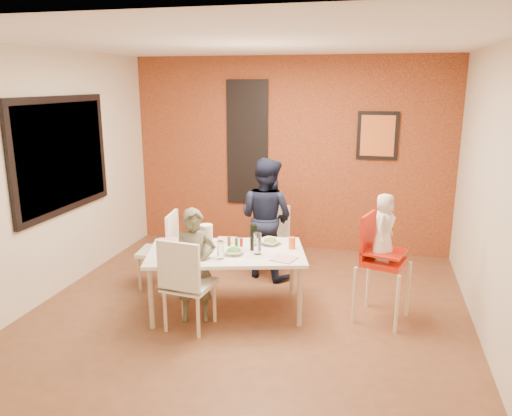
% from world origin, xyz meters
% --- Properties ---
extents(ground, '(4.50, 4.50, 0.00)m').
position_xyz_m(ground, '(0.00, 0.00, 0.00)').
color(ground, brown).
rests_on(ground, ground).
extents(ceiling, '(4.50, 4.50, 0.02)m').
position_xyz_m(ceiling, '(0.00, 0.00, 2.70)').
color(ceiling, white).
rests_on(ceiling, wall_back).
extents(wall_back, '(4.50, 0.02, 2.70)m').
position_xyz_m(wall_back, '(0.00, 2.25, 1.35)').
color(wall_back, beige).
rests_on(wall_back, ground).
extents(wall_front, '(4.50, 0.02, 2.70)m').
position_xyz_m(wall_front, '(0.00, -2.25, 1.35)').
color(wall_front, beige).
rests_on(wall_front, ground).
extents(wall_left, '(0.02, 4.50, 2.70)m').
position_xyz_m(wall_left, '(-2.25, 0.00, 1.35)').
color(wall_left, beige).
rests_on(wall_left, ground).
extents(wall_right, '(0.02, 4.50, 2.70)m').
position_xyz_m(wall_right, '(2.25, 0.00, 1.35)').
color(wall_right, beige).
rests_on(wall_right, ground).
extents(brick_accent_wall, '(4.50, 0.02, 2.70)m').
position_xyz_m(brick_accent_wall, '(0.00, 2.23, 1.35)').
color(brick_accent_wall, maroon).
rests_on(brick_accent_wall, ground).
extents(picture_window_frame, '(0.05, 1.70, 1.30)m').
position_xyz_m(picture_window_frame, '(-2.22, 0.20, 1.55)').
color(picture_window_frame, black).
rests_on(picture_window_frame, wall_left).
extents(picture_window_pane, '(0.02, 1.55, 1.15)m').
position_xyz_m(picture_window_pane, '(-2.21, 0.20, 1.55)').
color(picture_window_pane, black).
rests_on(picture_window_pane, wall_left).
extents(glassblock_strip, '(0.55, 0.03, 1.70)m').
position_xyz_m(glassblock_strip, '(-0.60, 2.21, 1.50)').
color(glassblock_strip, silver).
rests_on(glassblock_strip, wall_back).
extents(glassblock_surround, '(0.60, 0.03, 1.76)m').
position_xyz_m(glassblock_surround, '(-0.60, 2.21, 1.50)').
color(glassblock_surround, black).
rests_on(glassblock_surround, wall_back).
extents(art_print_frame, '(0.54, 0.03, 0.64)m').
position_xyz_m(art_print_frame, '(1.20, 2.21, 1.65)').
color(art_print_frame, black).
rests_on(art_print_frame, wall_back).
extents(art_print_canvas, '(0.44, 0.01, 0.54)m').
position_xyz_m(art_print_canvas, '(1.20, 2.19, 1.65)').
color(art_print_canvas, orange).
rests_on(art_print_canvas, wall_back).
extents(dining_table, '(1.77, 1.28, 0.66)m').
position_xyz_m(dining_table, '(-0.23, -0.03, 0.60)').
color(dining_table, white).
rests_on(dining_table, ground).
extents(chair_near, '(0.48, 0.48, 0.93)m').
position_xyz_m(chair_near, '(-0.48, -0.54, 0.52)').
color(chair_near, silver).
rests_on(chair_near, ground).
extents(chair_far, '(0.50, 0.50, 0.84)m').
position_xyz_m(chair_far, '(-0.03, 1.27, 0.47)').
color(chair_far, white).
rests_on(chair_far, ground).
extents(chair_left, '(0.46, 0.46, 0.90)m').
position_xyz_m(chair_left, '(-1.13, 0.42, 0.50)').
color(chair_left, white).
rests_on(chair_left, ground).
extents(high_chair, '(0.56, 0.56, 1.09)m').
position_xyz_m(high_chair, '(1.29, 0.18, 0.65)').
color(high_chair, red).
rests_on(high_chair, ground).
extents(child_near, '(0.49, 0.40, 1.16)m').
position_xyz_m(child_near, '(-0.47, -0.30, 0.58)').
color(child_near, brown).
rests_on(child_near, ground).
extents(child_far, '(0.88, 0.79, 1.48)m').
position_xyz_m(child_far, '(-0.06, 1.04, 0.74)').
color(child_far, black).
rests_on(child_far, ground).
extents(toddler, '(0.29, 0.37, 0.67)m').
position_xyz_m(toddler, '(1.32, 0.16, 0.97)').
color(toddler, silver).
rests_on(toddler, high_chair).
extents(plate_near_left, '(0.27, 0.27, 0.01)m').
position_xyz_m(plate_near_left, '(-0.55, -0.48, 0.67)').
color(plate_near_left, white).
rests_on(plate_near_left, dining_table).
extents(plate_far_mid, '(0.24, 0.24, 0.01)m').
position_xyz_m(plate_far_mid, '(-0.33, 0.30, 0.67)').
color(plate_far_mid, white).
rests_on(plate_far_mid, dining_table).
extents(plate_near_right, '(0.27, 0.27, 0.01)m').
position_xyz_m(plate_near_right, '(0.39, -0.13, 0.67)').
color(plate_near_right, white).
rests_on(plate_near_right, dining_table).
extents(plate_far_left, '(0.27, 0.27, 0.01)m').
position_xyz_m(plate_far_left, '(-0.95, 0.13, 0.67)').
color(plate_far_left, silver).
rests_on(plate_far_left, dining_table).
extents(salad_bowl_a, '(0.23, 0.23, 0.05)m').
position_xyz_m(salad_bowl_a, '(-0.13, -0.10, 0.69)').
color(salad_bowl_a, white).
rests_on(salad_bowl_a, dining_table).
extents(salad_bowl_b, '(0.28, 0.28, 0.05)m').
position_xyz_m(salad_bowl_b, '(0.16, 0.29, 0.69)').
color(salad_bowl_b, silver).
rests_on(salad_bowl_b, dining_table).
extents(wine_bottle, '(0.07, 0.07, 0.27)m').
position_xyz_m(wine_bottle, '(0.03, 0.07, 0.80)').
color(wine_bottle, black).
rests_on(wine_bottle, dining_table).
extents(wine_glass_a, '(0.06, 0.06, 0.18)m').
position_xyz_m(wine_glass_a, '(-0.22, -0.26, 0.75)').
color(wine_glass_a, white).
rests_on(wine_glass_a, dining_table).
extents(wine_glass_b, '(0.08, 0.08, 0.22)m').
position_xyz_m(wine_glass_b, '(0.10, -0.04, 0.77)').
color(wine_glass_b, white).
rests_on(wine_glass_b, dining_table).
extents(paper_towel_roll, '(0.13, 0.13, 0.29)m').
position_xyz_m(paper_towel_roll, '(-0.41, -0.13, 0.81)').
color(paper_towel_roll, white).
rests_on(paper_towel_roll, dining_table).
extents(condiment_red, '(0.03, 0.03, 0.13)m').
position_xyz_m(condiment_red, '(-0.09, 0.02, 0.73)').
color(condiment_red, red).
rests_on(condiment_red, dining_table).
extents(condiment_green, '(0.03, 0.03, 0.13)m').
position_xyz_m(condiment_green, '(-0.14, 0.03, 0.73)').
color(condiment_green, '#2E6C24').
rests_on(condiment_green, dining_table).
extents(condiment_brown, '(0.03, 0.03, 0.14)m').
position_xyz_m(condiment_brown, '(-0.22, 0.04, 0.73)').
color(condiment_brown, brown).
rests_on(condiment_brown, dining_table).
extents(sippy_cup, '(0.07, 0.07, 0.12)m').
position_xyz_m(sippy_cup, '(0.41, 0.21, 0.72)').
color(sippy_cup, orange).
rests_on(sippy_cup, dining_table).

